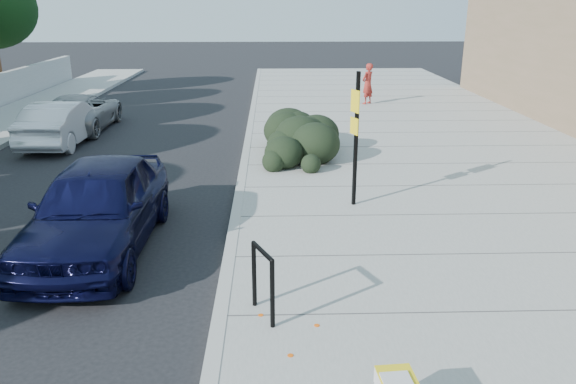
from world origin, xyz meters
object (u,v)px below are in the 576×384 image
object	(u,v)px
sign_post	(356,132)
wagon_silver	(62,123)
bike_rack	(263,276)
sedan_navy	(97,207)
suv_silver	(80,112)
pedestrian	(368,84)

from	to	relation	value
sign_post	wagon_silver	world-z (taller)	sign_post
sign_post	wagon_silver	bearing A→B (deg)	121.21
bike_rack	wagon_silver	xyz separation A→B (m)	(-6.77, 11.30, -0.07)
sign_post	sedan_navy	distance (m)	5.54
bike_rack	suv_silver	size ratio (longest dim) A/B	0.22
bike_rack	sedan_navy	bearing A→B (deg)	114.45
pedestrian	wagon_silver	bearing A→B (deg)	-14.32
sedan_navy	wagon_silver	xyz separation A→B (m)	(-3.63, 8.51, -0.14)
pedestrian	sign_post	bearing A→B (deg)	34.64
bike_rack	sign_post	distance (m)	5.19
suv_silver	wagon_silver	bearing A→B (deg)	94.20
bike_rack	suv_silver	bearing A→B (deg)	93.07
sign_post	sedan_navy	world-z (taller)	sign_post
bike_rack	sign_post	bearing A→B (deg)	43.23
bike_rack	pedestrian	bearing A→B (deg)	52.03
suv_silver	bike_rack	bearing A→B (deg)	117.43
sedan_navy	pedestrian	bearing A→B (deg)	63.82
wagon_silver	sedan_navy	bearing A→B (deg)	114.43
sign_post	pedestrian	distance (m)	13.44
sign_post	suv_silver	size ratio (longest dim) A/B	0.62
sedan_navy	sign_post	bearing A→B (deg)	21.00
sign_post	suv_silver	distance (m)	12.61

